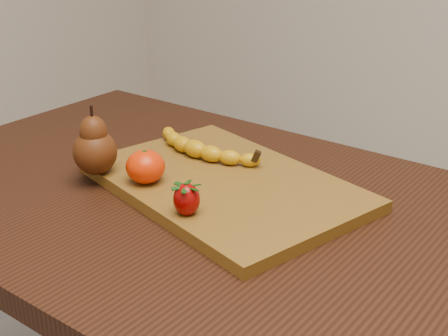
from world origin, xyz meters
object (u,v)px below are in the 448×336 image
Objects in this scene: table at (175,238)px; mandarin at (145,167)px; pear at (94,140)px; cutting_board at (224,185)px.

table is 0.15m from mandarin.
pear is 1.80× the size of mandarin.
cutting_board reaches higher than table.
cutting_board is 0.13m from mandarin.
mandarin is (-0.02, -0.04, 0.14)m from table.
mandarin is at bearing 13.18° from pear.
mandarin is (-0.09, -0.09, 0.04)m from cutting_board.
cutting_board is at bearing 29.70° from pear.
cutting_board is 3.92× the size of pear.
cutting_board is 7.04× the size of mandarin.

